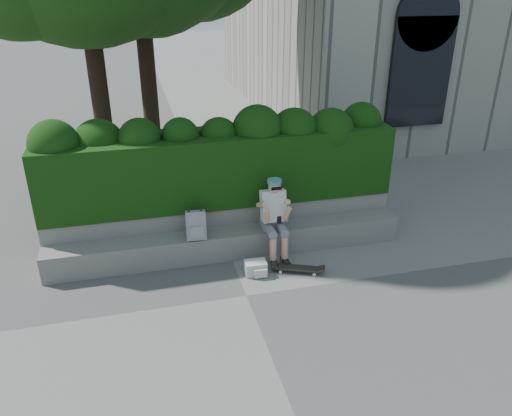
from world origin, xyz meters
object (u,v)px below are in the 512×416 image
object	(u,v)px
backpack_plaid	(196,225)
skateboard	(298,268)
backpack_ground	(255,268)
person	(274,215)

from	to	relation	value
backpack_plaid	skateboard	bearing A→B (deg)	-20.70
skateboard	backpack_ground	distance (m)	0.69
skateboard	backpack_plaid	size ratio (longest dim) A/B	1.67
person	backpack_plaid	bearing A→B (deg)	176.38
backpack_plaid	backpack_ground	xyz separation A→B (m)	(0.84, -0.59, -0.57)
person	backpack_ground	distance (m)	0.93
backpack_ground	skateboard	bearing A→B (deg)	-7.51
person	skateboard	world-z (taller)	person
skateboard	backpack_ground	xyz separation A→B (m)	(-0.67, 0.12, 0.04)
backpack_plaid	backpack_ground	world-z (taller)	backpack_plaid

